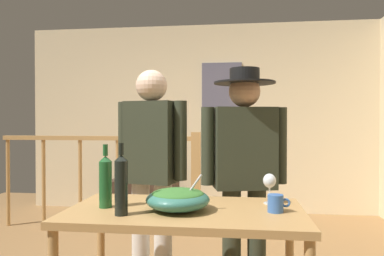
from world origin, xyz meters
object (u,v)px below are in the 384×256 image
at_px(stair_railing, 133,172).
at_px(wine_bottle_green, 105,181).
at_px(wine_bottle_dark, 121,184).
at_px(salad_bowl, 178,198).
at_px(person_standing_left, 152,164).
at_px(tv_console, 145,197).
at_px(mug_blue, 276,203).
at_px(framed_picture, 222,87).
at_px(wine_glass, 269,182).
at_px(person_standing_right, 244,163).
at_px(flat_screen_tv, 144,163).
at_px(serving_table, 185,225).

relative_size(stair_railing, wine_bottle_green, 6.81).
bearing_deg(wine_bottle_dark, salad_bowl, 26.23).
bearing_deg(stair_railing, person_standing_left, -68.85).
bearing_deg(wine_bottle_green, tv_console, 100.42).
bearing_deg(mug_blue, person_standing_left, 142.91).
height_order(framed_picture, wine_bottle_green, framed_picture).
height_order(wine_glass, person_standing_right, person_standing_right).
distance_m(wine_glass, person_standing_left, 0.90).
bearing_deg(person_standing_left, stair_railing, -55.90).
height_order(salad_bowl, person_standing_right, person_standing_right).
bearing_deg(flat_screen_tv, person_standing_right, -59.60).
relative_size(stair_railing, person_standing_left, 1.46).
bearing_deg(person_standing_left, wine_glass, 165.20).
xyz_separation_m(mug_blue, person_standing_left, (-0.82, 0.62, 0.13)).
bearing_deg(wine_glass, framed_picture, 97.76).
height_order(stair_railing, wine_bottle_green, stair_railing).
bearing_deg(person_standing_left, wine_bottle_dark, 105.01).
relative_size(tv_console, flat_screen_tv, 1.72).
relative_size(framed_picture, mug_blue, 5.64).
distance_m(serving_table, wine_glass, 0.54).
relative_size(wine_glass, wine_bottle_dark, 0.48).
height_order(tv_console, flat_screen_tv, flat_screen_tv).
bearing_deg(flat_screen_tv, stair_railing, -85.74).
bearing_deg(mug_blue, framed_picture, 97.58).
xyz_separation_m(framed_picture, mug_blue, (0.42, -3.16, -0.92)).
distance_m(flat_screen_tv, wine_bottle_dark, 3.08).
bearing_deg(wine_bottle_green, wine_bottle_dark, -47.03).
distance_m(framed_picture, wine_glass, 3.11).
bearing_deg(person_standing_left, flat_screen_tv, -60.96).
bearing_deg(mug_blue, flat_screen_tv, 117.16).
distance_m(serving_table, salad_bowl, 0.16).
distance_m(tv_console, flat_screen_tv, 0.47).
distance_m(wine_bottle_dark, mug_blue, 0.81).
bearing_deg(flat_screen_tv, framed_picture, 17.22).
bearing_deg(wine_glass, serving_table, -158.89).
xyz_separation_m(wine_glass, wine_bottle_green, (-0.91, -0.21, 0.02)).
bearing_deg(framed_picture, person_standing_right, -83.99).
bearing_deg(person_standing_right, wine_glass, 95.02).
xyz_separation_m(wine_bottle_dark, mug_blue, (0.79, 0.16, -0.11)).
distance_m(stair_railing, salad_bowl, 2.34).
bearing_deg(wine_bottle_green, mug_blue, 0.59).
xyz_separation_m(tv_console, flat_screen_tv, (0.00, -0.03, 0.47)).
relative_size(serving_table, salad_bowl, 3.74).
bearing_deg(wine_bottle_green, salad_bowl, -2.36).
bearing_deg(stair_railing, flat_screen_tv, 94.26).
xyz_separation_m(tv_console, salad_bowl, (0.94, -2.89, 0.61)).
xyz_separation_m(stair_railing, mug_blue, (1.40, -2.14, 0.15)).
bearing_deg(serving_table, flat_screen_tv, 109.00).
bearing_deg(flat_screen_tv, wine_glass, -61.41).
bearing_deg(serving_table, stair_railing, 113.44).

